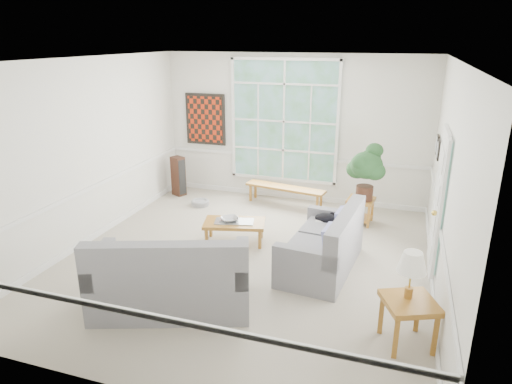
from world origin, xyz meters
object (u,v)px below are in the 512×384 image
loveseat_front (171,268)px  coffee_table (235,232)px  end_table (360,211)px  side_table (408,322)px  loveseat_right (322,239)px

loveseat_front → coffee_table: bearing=68.3°
end_table → side_table: bearing=-75.8°
end_table → loveseat_front: bearing=-119.4°
loveseat_front → loveseat_right: bearing=25.1°
loveseat_front → side_table: (2.87, 0.11, -0.25)m
end_table → side_table: (0.87, -3.44, 0.04)m
loveseat_right → loveseat_front: size_ratio=0.89×
loveseat_front → end_table: 4.08m
end_table → side_table: side_table is taller
end_table → side_table: 3.55m
end_table → side_table: size_ratio=0.85×
side_table → coffee_table: bearing=145.5°
loveseat_right → loveseat_front: 2.27m
coffee_table → side_table: (2.78, -1.91, 0.09)m
loveseat_right → side_table: 1.94m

